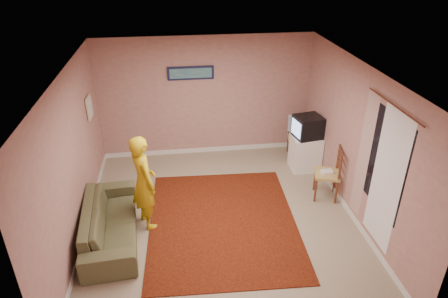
{
  "coord_description": "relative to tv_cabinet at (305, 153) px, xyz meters",
  "views": [
    {
      "loc": [
        -0.69,
        -5.48,
        4.25
      ],
      "look_at": [
        0.14,
        0.6,
        1.04
      ],
      "focal_mm": 32.0,
      "sensor_mm": 36.0,
      "label": 1
    }
  ],
  "objects": [
    {
      "name": "person",
      "position": [
        -3.19,
        -1.44,
        0.45
      ],
      "size": [
        0.61,
        0.71,
        1.63
      ],
      "primitive_type": "imported",
      "rotation": [
        0.0,
        0.0,
        2.01
      ],
      "color": "gold",
      "rests_on": "ground"
    },
    {
      "name": "game_console",
      "position": [
        0.05,
        -1.07,
        0.17
      ],
      "size": [
        0.21,
        0.16,
        0.04
      ],
      "primitive_type": "cube",
      "rotation": [
        0.0,
        0.0,
        0.04
      ],
      "color": "white",
      "rests_on": "chair_b"
    },
    {
      "name": "blue_throw",
      "position": [
        -0.0,
        0.71,
        0.36
      ],
      "size": [
        0.36,
        0.05,
        0.38
      ],
      "primitive_type": "cube",
      "color": "#7BA3CA",
      "rests_on": "chair_a"
    },
    {
      "name": "chair_b",
      "position": [
        0.05,
        -1.07,
        0.25
      ],
      "size": [
        0.55,
        0.56,
        0.55
      ],
      "rotation": [
        0.0,
        0.0,
        -1.87
      ],
      "color": "tan",
      "rests_on": "ground"
    },
    {
      "name": "curtain_floral",
      "position": [
        0.26,
        -1.84,
        0.89
      ],
      "size": [
        0.01,
        0.35,
        2.1
      ],
      "primitive_type": "cube",
      "color": "beige",
      "rests_on": "wall_right"
    },
    {
      "name": "tv_cabinet",
      "position": [
        0.0,
        0.0,
        0.0
      ],
      "size": [
        0.57,
        0.52,
        0.73
      ],
      "primitive_type": "cube",
      "color": "white",
      "rests_on": "ground"
    },
    {
      "name": "baseboard_left",
      "position": [
        -4.19,
        -1.49,
        -0.31
      ],
      "size": [
        0.02,
        5.0,
        0.1
      ],
      "primitive_type": "cube",
      "color": "silver",
      "rests_on": "ground"
    },
    {
      "name": "ceiling",
      "position": [
        -1.95,
        -1.49,
        2.24
      ],
      "size": [
        4.5,
        5.0,
        0.02
      ],
      "primitive_type": "cube",
      "color": "white",
      "rests_on": "wall_back"
    },
    {
      "name": "curtain_sheer",
      "position": [
        0.28,
        -2.54,
        0.89
      ],
      "size": [
        0.01,
        0.75,
        2.1
      ],
      "primitive_type": "cube",
      "color": "white",
      "rests_on": "wall_right"
    },
    {
      "name": "wall_back",
      "position": [
        -1.95,
        1.01,
        0.94
      ],
      "size": [
        4.5,
        0.02,
        2.6
      ],
      "primitive_type": "cube",
      "color": "tan",
      "rests_on": "ground"
    },
    {
      "name": "wall_right",
      "position": [
        0.3,
        -1.49,
        0.94
      ],
      "size": [
        0.02,
        5.0,
        2.6
      ],
      "primitive_type": "cube",
      "color": "tan",
      "rests_on": "ground"
    },
    {
      "name": "baseboard_back",
      "position": [
        -1.95,
        1.0,
        -0.31
      ],
      "size": [
        4.5,
        0.02,
        0.1
      ],
      "primitive_type": "cube",
      "color": "silver",
      "rests_on": "ground"
    },
    {
      "name": "crt_tv",
      "position": [
        -0.01,
        -0.0,
        0.59
      ],
      "size": [
        0.58,
        0.54,
        0.44
      ],
      "rotation": [
        0.0,
        0.0,
        0.17
      ],
      "color": "black",
      "rests_on": "tv_cabinet"
    },
    {
      "name": "picture_left",
      "position": [
        -4.17,
        0.11,
        1.19
      ],
      "size": [
        0.04,
        0.38,
        0.42
      ],
      "color": "beige",
      "rests_on": "wall_left"
    },
    {
      "name": "ground",
      "position": [
        -1.95,
        -1.49,
        -0.36
      ],
      "size": [
        5.0,
        5.0,
        0.0
      ],
      "primitive_type": "plane",
      "color": "tan",
      "rests_on": "ground"
    },
    {
      "name": "curtain_rod",
      "position": [
        0.25,
        -2.39,
        1.96
      ],
      "size": [
        0.02,
        1.4,
        0.02
      ],
      "primitive_type": "cylinder",
      "rotation": [
        1.57,
        0.0,
        0.0
      ],
      "color": "#5D2D1C",
      "rests_on": "wall_right"
    },
    {
      "name": "chair_a",
      "position": [
        -0.0,
        0.56,
        0.19
      ],
      "size": [
        0.47,
        0.46,
        0.49
      ],
      "rotation": [
        0.0,
        0.0,
        -0.19
      ],
      "color": "tan",
      "rests_on": "ground"
    },
    {
      "name": "window",
      "position": [
        0.29,
        -2.39,
        1.09
      ],
      "size": [
        0.01,
        1.1,
        1.5
      ],
      "primitive_type": "cube",
      "color": "black",
      "rests_on": "wall_right"
    },
    {
      "name": "picture_back",
      "position": [
        -2.25,
        0.98,
        1.49
      ],
      "size": [
        0.95,
        0.04,
        0.28
      ],
      "color": "#131534",
      "rests_on": "wall_back"
    },
    {
      "name": "dvd_player",
      "position": [
        -0.0,
        0.56,
        0.12
      ],
      "size": [
        0.39,
        0.33,
        0.06
      ],
      "primitive_type": "cube",
      "rotation": [
        0.0,
        0.0,
        0.31
      ],
      "color": "#B9B9BE",
      "rests_on": "chair_a"
    },
    {
      "name": "wall_front",
      "position": [
        -1.95,
        -3.99,
        0.94
      ],
      "size": [
        4.5,
        0.02,
        2.6
      ],
      "primitive_type": "cube",
      "color": "tan",
      "rests_on": "ground"
    },
    {
      "name": "wall_left",
      "position": [
        -4.2,
        -1.49,
        0.94
      ],
      "size": [
        0.02,
        5.0,
        2.6
      ],
      "primitive_type": "cube",
      "color": "tan",
      "rests_on": "ground"
    },
    {
      "name": "baseboard_right",
      "position": [
        0.29,
        -1.49,
        -0.31
      ],
      "size": [
        0.02,
        5.0,
        0.1
      ],
      "primitive_type": "cube",
      "color": "silver",
      "rests_on": "ground"
    },
    {
      "name": "area_rug",
      "position": [
        -1.93,
        -1.59,
        -0.36
      ],
      "size": [
        2.59,
        3.18,
        0.02
      ],
      "primitive_type": "cube",
      "rotation": [
        0.0,
        0.0,
        -0.05
      ],
      "color": "#320605",
      "rests_on": "ground"
    },
    {
      "name": "sofa",
      "position": [
        -3.75,
        -1.72,
        -0.07
      ],
      "size": [
        0.95,
        2.09,
        0.6
      ],
      "primitive_type": "imported",
      "rotation": [
        0.0,
        0.0,
        1.65
      ],
      "color": "brown",
      "rests_on": "ground"
    }
  ]
}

